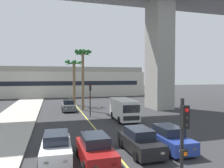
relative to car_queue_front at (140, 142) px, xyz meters
name	(u,v)px	position (x,y,z in m)	size (l,w,h in m)	color
lane_stripe_center	(88,120)	(-1.54, 11.16, -0.72)	(0.14, 56.00, 0.01)	#DBCC4C
pier_building_backdrop	(68,82)	(-1.54, 42.33, 2.83)	(37.76, 8.04, 7.23)	beige
car_queue_front	(140,142)	(0.00, 0.00, 0.00)	(1.89, 4.13, 1.56)	black
car_queue_second	(95,150)	(-3.07, -0.75, 0.00)	(1.90, 4.13, 1.56)	maroon
car_queue_third	(169,139)	(2.18, 0.09, 0.00)	(1.85, 4.11, 1.56)	navy
car_queue_fourth	(56,147)	(-5.22, 0.31, 0.00)	(1.93, 4.15, 1.56)	white
car_queue_fifth	(68,106)	(-3.18, 18.47, 0.00)	(1.87, 4.12, 1.56)	#4C5156
delivery_van	(124,109)	(2.30, 9.98, 0.57)	(2.27, 5.30, 2.36)	silver
traffic_light_median_near	(183,143)	(-1.26, -6.61, 1.99)	(0.24, 0.37, 4.20)	black
traffic_light_median_far	(90,95)	(-0.98, 12.98, 1.99)	(0.24, 0.37, 4.20)	black
palm_tree_near_median	(83,61)	(-1.09, 18.55, 6.41)	(2.59, 2.64, 8.86)	brown
palm_tree_mid_median	(74,71)	(-1.77, 24.38, 5.14)	(3.12, 3.19, 7.73)	brown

